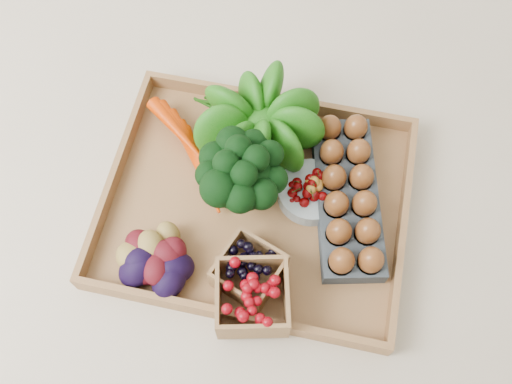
% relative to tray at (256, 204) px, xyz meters
% --- Properties ---
extents(ground, '(4.00, 4.00, 0.00)m').
position_rel_tray_xyz_m(ground, '(0.00, 0.00, -0.01)').
color(ground, beige).
rests_on(ground, ground).
extents(tray, '(0.55, 0.45, 0.01)m').
position_rel_tray_xyz_m(tray, '(0.00, 0.00, 0.00)').
color(tray, '#986B3F').
rests_on(tray, ground).
extents(carrots, '(0.20, 0.14, 0.05)m').
position_rel_tray_xyz_m(carrots, '(-0.14, 0.07, 0.03)').
color(carrots, '#CC3200').
rests_on(carrots, tray).
extents(lettuce, '(0.16, 0.16, 0.16)m').
position_rel_tray_xyz_m(lettuce, '(-0.02, 0.13, 0.09)').
color(lettuce, '#0F500C').
rests_on(lettuce, tray).
extents(broccoli, '(0.16, 0.16, 0.13)m').
position_rel_tray_xyz_m(broccoli, '(-0.02, 0.00, 0.07)').
color(broccoli, black).
rests_on(broccoli, tray).
extents(cherry_bowl, '(0.12, 0.12, 0.03)m').
position_rel_tray_xyz_m(cherry_bowl, '(0.10, 0.03, 0.02)').
color(cherry_bowl, '#8C9EA5').
rests_on(cherry_bowl, tray).
extents(egg_carton, '(0.18, 0.33, 0.04)m').
position_rel_tray_xyz_m(egg_carton, '(0.16, 0.04, 0.03)').
color(egg_carton, '#3B434B').
rests_on(egg_carton, tray).
extents(potatoes, '(0.15, 0.15, 0.08)m').
position_rel_tray_xyz_m(potatoes, '(-0.15, -0.16, 0.05)').
color(potatoes, '#410A11').
rests_on(potatoes, tray).
extents(punnet_blackberry, '(0.13, 0.13, 0.07)m').
position_rel_tray_xyz_m(punnet_blackberry, '(0.02, -0.14, 0.04)').
color(punnet_blackberry, black).
rests_on(punnet_blackberry, tray).
extents(punnet_raspberry, '(0.14, 0.14, 0.08)m').
position_rel_tray_xyz_m(punnet_raspberry, '(0.03, -0.19, 0.05)').
color(punnet_raspberry, maroon).
rests_on(punnet_raspberry, tray).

